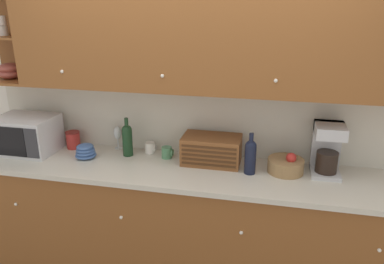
# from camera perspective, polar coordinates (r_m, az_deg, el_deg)

# --- Properties ---
(ground_plane) EXTENTS (24.00, 24.00, 0.00)m
(ground_plane) POSITION_cam_1_polar(r_m,az_deg,el_deg) (3.65, 0.81, -17.12)
(ground_plane) COLOR slate
(wall_back) EXTENTS (5.94, 0.06, 2.60)m
(wall_back) POSITION_cam_1_polar(r_m,az_deg,el_deg) (3.09, 1.03, 3.00)
(wall_back) COLOR white
(wall_back) RESTS_ON ground_plane
(counter_unit) EXTENTS (3.56, 0.68, 0.95)m
(counter_unit) POSITION_cam_1_polar(r_m,az_deg,el_deg) (3.12, -0.40, -13.50)
(counter_unit) COLOR brown
(counter_unit) RESTS_ON ground_plane
(backsplash_panel) EXTENTS (3.54, 0.01, 0.58)m
(backsplash_panel) POSITION_cam_1_polar(r_m,az_deg,el_deg) (3.07, 0.89, 1.83)
(backsplash_panel) COLOR beige
(backsplash_panel) RESTS_ON counter_unit
(upper_cabinets) EXTENTS (3.54, 0.39, 0.75)m
(upper_cabinets) POSITION_cam_1_polar(r_m,az_deg,el_deg) (2.74, 3.79, 13.90)
(upper_cabinets) COLOR brown
(upper_cabinets) RESTS_ON backsplash_panel
(microwave) EXTENTS (0.49, 0.37, 0.31)m
(microwave) POSITION_cam_1_polar(r_m,az_deg,el_deg) (3.45, -23.92, -0.33)
(microwave) COLOR silver
(microwave) RESTS_ON counter_unit
(storage_canister) EXTENTS (0.12, 0.12, 0.15)m
(storage_canister) POSITION_cam_1_polar(r_m,az_deg,el_deg) (3.41, -17.65, -1.14)
(storage_canister) COLOR #B22D28
(storage_canister) RESTS_ON counter_unit
(bowl_stack_on_counter) EXTENTS (0.17, 0.17, 0.12)m
(bowl_stack_on_counter) POSITION_cam_1_polar(r_m,az_deg,el_deg) (3.18, -15.92, -2.86)
(bowl_stack_on_counter) COLOR #3D5B93
(bowl_stack_on_counter) RESTS_ON counter_unit
(wine_glass) EXTENTS (0.06, 0.06, 0.20)m
(wine_glass) POSITION_cam_1_polar(r_m,az_deg,el_deg) (3.28, -11.30, -0.24)
(wine_glass) COLOR silver
(wine_glass) RESTS_ON counter_unit
(wine_bottle) EXTENTS (0.08, 0.08, 0.32)m
(wine_bottle) POSITION_cam_1_polar(r_m,az_deg,el_deg) (3.12, -9.83, -1.00)
(wine_bottle) COLOR #19381E
(wine_bottle) RESTS_ON counter_unit
(mug) EXTENTS (0.10, 0.08, 0.09)m
(mug) POSITION_cam_1_polar(r_m,az_deg,el_deg) (3.18, -6.41, -2.39)
(mug) COLOR silver
(mug) RESTS_ON counter_unit
(mug_blue_second) EXTENTS (0.10, 0.08, 0.09)m
(mug_blue_second) POSITION_cam_1_polar(r_m,az_deg,el_deg) (3.06, -3.82, -3.14)
(mug_blue_second) COLOR #4C845B
(mug_blue_second) RESTS_ON counter_unit
(bread_box) EXTENTS (0.45, 0.28, 0.22)m
(bread_box) POSITION_cam_1_polar(r_m,az_deg,el_deg) (2.95, 3.00, -2.71)
(bread_box) COLOR brown
(bread_box) RESTS_ON counter_unit
(second_wine_bottle) EXTENTS (0.09, 0.09, 0.32)m
(second_wine_bottle) POSITION_cam_1_polar(r_m,az_deg,el_deg) (2.79, 8.89, -3.52)
(second_wine_bottle) COLOR black
(second_wine_bottle) RESTS_ON counter_unit
(fruit_basket) EXTENTS (0.27, 0.27, 0.17)m
(fruit_basket) POSITION_cam_1_polar(r_m,az_deg,el_deg) (2.89, 14.12, -4.92)
(fruit_basket) COLOR #937047
(fruit_basket) RESTS_ON counter_unit
(coffee_maker) EXTENTS (0.21, 0.25, 0.39)m
(coffee_maker) POSITION_cam_1_polar(r_m,az_deg,el_deg) (2.91, 19.93, -2.33)
(coffee_maker) COLOR #B7B7BC
(coffee_maker) RESTS_ON counter_unit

